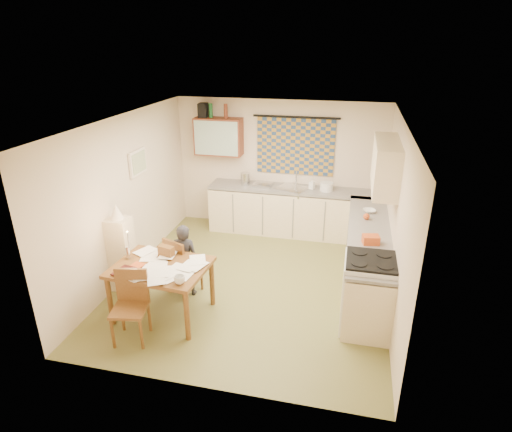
% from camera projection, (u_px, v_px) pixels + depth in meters
% --- Properties ---
extents(floor, '(4.00, 4.50, 0.02)m').
position_uv_depth(floor, '(252.00, 282.00, 6.69)').
color(floor, brown).
rests_on(floor, ground).
extents(ceiling, '(4.00, 4.50, 0.02)m').
position_uv_depth(ceiling, '(252.00, 120.00, 5.72)').
color(ceiling, white).
rests_on(ceiling, floor).
extents(wall_back, '(4.00, 0.02, 2.50)m').
position_uv_depth(wall_back, '(279.00, 166.00, 8.24)').
color(wall_back, beige).
rests_on(wall_back, floor).
extents(wall_front, '(4.00, 0.02, 2.50)m').
position_uv_depth(wall_front, '(198.00, 290.00, 4.18)').
color(wall_front, beige).
rests_on(wall_front, floor).
extents(wall_left, '(0.02, 4.50, 2.50)m').
position_uv_depth(wall_left, '(126.00, 197.00, 6.62)').
color(wall_left, beige).
rests_on(wall_left, floor).
extents(wall_right, '(0.02, 4.50, 2.50)m').
position_uv_depth(wall_right, '(396.00, 220.00, 5.79)').
color(wall_right, beige).
rests_on(wall_right, floor).
extents(window_blind, '(1.45, 0.03, 1.05)m').
position_uv_depth(window_blind, '(295.00, 147.00, 7.99)').
color(window_blind, navy).
rests_on(window_blind, wall_back).
extents(curtain_rod, '(1.60, 0.04, 0.04)m').
position_uv_depth(curtain_rod, '(296.00, 117.00, 7.76)').
color(curtain_rod, black).
rests_on(curtain_rod, wall_back).
extents(wall_cabinet, '(0.90, 0.34, 0.70)m').
position_uv_depth(wall_cabinet, '(219.00, 137.00, 8.10)').
color(wall_cabinet, '#612919').
rests_on(wall_cabinet, wall_back).
extents(wall_cabinet_glass, '(0.84, 0.02, 0.64)m').
position_uv_depth(wall_cabinet_glass, '(216.00, 138.00, 7.95)').
color(wall_cabinet_glass, '#99B2A5').
rests_on(wall_cabinet_glass, wall_back).
extents(upper_cabinet_right, '(0.34, 1.30, 0.70)m').
position_uv_depth(upper_cabinet_right, '(386.00, 165.00, 6.09)').
color(upper_cabinet_right, beige).
rests_on(upper_cabinet_right, wall_right).
extents(framed_print, '(0.04, 0.50, 0.40)m').
position_uv_depth(framed_print, '(138.00, 162.00, 6.80)').
color(framed_print, '#F5E5D0').
rests_on(framed_print, wall_left).
extents(print_canvas, '(0.01, 0.42, 0.32)m').
position_uv_depth(print_canvas, '(139.00, 162.00, 6.80)').
color(print_canvas, beige).
rests_on(print_canvas, wall_left).
extents(counter_back, '(3.30, 0.62, 0.92)m').
position_uv_depth(counter_back, '(295.00, 212.00, 8.19)').
color(counter_back, beige).
rests_on(counter_back, floor).
extents(counter_right, '(0.62, 2.95, 0.92)m').
position_uv_depth(counter_right, '(367.00, 258.00, 6.46)').
color(counter_right, beige).
rests_on(counter_right, floor).
extents(stove, '(0.65, 0.65, 1.00)m').
position_uv_depth(stove, '(368.00, 294.00, 5.47)').
color(stove, white).
rests_on(stove, floor).
extents(sink, '(0.68, 0.63, 0.10)m').
position_uv_depth(sink, '(292.00, 190.00, 8.04)').
color(sink, silver).
rests_on(sink, counter_back).
extents(tap, '(0.04, 0.04, 0.28)m').
position_uv_depth(tap, '(296.00, 178.00, 8.12)').
color(tap, silver).
rests_on(tap, counter_back).
extents(dish_rack, '(0.38, 0.34, 0.06)m').
position_uv_depth(dish_rack, '(263.00, 185.00, 8.13)').
color(dish_rack, silver).
rests_on(dish_rack, counter_back).
extents(kettle, '(0.21, 0.21, 0.24)m').
position_uv_depth(kettle, '(245.00, 179.00, 8.17)').
color(kettle, silver).
rests_on(kettle, counter_back).
extents(mixing_bowl, '(0.29, 0.29, 0.16)m').
position_uv_depth(mixing_bowl, '(327.00, 187.00, 7.86)').
color(mixing_bowl, white).
rests_on(mixing_bowl, counter_back).
extents(soap_bottle, '(0.16, 0.16, 0.20)m').
position_uv_depth(soap_bottle, '(312.00, 184.00, 7.96)').
color(soap_bottle, white).
rests_on(soap_bottle, counter_back).
extents(bowl, '(0.31, 0.31, 0.05)m').
position_uv_depth(bowl, '(369.00, 211.00, 6.91)').
color(bowl, white).
rests_on(bowl, counter_right).
extents(orange_bag, '(0.25, 0.20, 0.12)m').
position_uv_depth(orange_bag, '(371.00, 240.00, 5.84)').
color(orange_bag, '#C14A1B').
rests_on(orange_bag, counter_right).
extents(fruit_orange, '(0.10, 0.10, 0.10)m').
position_uv_depth(fruit_orange, '(366.00, 216.00, 6.62)').
color(fruit_orange, '#C14A1B').
rests_on(fruit_orange, counter_right).
extents(speaker, '(0.17, 0.21, 0.26)m').
position_uv_depth(speaker, '(203.00, 110.00, 7.98)').
color(speaker, black).
rests_on(speaker, wall_cabinet).
extents(bottle_green, '(0.08, 0.08, 0.26)m').
position_uv_depth(bottle_green, '(211.00, 111.00, 7.95)').
color(bottle_green, '#195926').
rests_on(bottle_green, wall_cabinet).
extents(bottle_brown, '(0.08, 0.08, 0.26)m').
position_uv_depth(bottle_brown, '(226.00, 111.00, 7.89)').
color(bottle_brown, '#612919').
rests_on(bottle_brown, wall_cabinet).
extents(dining_table, '(1.29, 1.01, 0.75)m').
position_uv_depth(dining_table, '(163.00, 290.00, 5.78)').
color(dining_table, brown).
rests_on(dining_table, floor).
extents(chair_far, '(0.53, 0.53, 0.90)m').
position_uv_depth(chair_far, '(184.00, 275.00, 6.34)').
color(chair_far, brown).
rests_on(chair_far, floor).
extents(chair_near, '(0.48, 0.48, 0.91)m').
position_uv_depth(chair_near, '(131.00, 319.00, 5.33)').
color(chair_near, brown).
rests_on(chair_near, floor).
extents(person, '(0.46, 0.35, 1.11)m').
position_uv_depth(person, '(185.00, 260.00, 6.19)').
color(person, black).
rests_on(person, floor).
extents(shelf_stand, '(0.32, 0.30, 1.14)m').
position_uv_depth(shelf_stand, '(122.00, 254.00, 6.32)').
color(shelf_stand, beige).
rests_on(shelf_stand, floor).
extents(lampshade, '(0.20, 0.20, 0.22)m').
position_uv_depth(lampshade, '(116.00, 212.00, 6.05)').
color(lampshade, '#F5E5D0').
rests_on(lampshade, shelf_stand).
extents(letter_rack, '(0.24, 0.15, 0.16)m').
position_uv_depth(letter_rack, '(166.00, 251.00, 5.84)').
color(letter_rack, brown).
rests_on(letter_rack, dining_table).
extents(mug, '(0.13, 0.13, 0.10)m').
position_uv_depth(mug, '(179.00, 280.00, 5.21)').
color(mug, white).
rests_on(mug, dining_table).
extents(magazine, '(0.30, 0.35, 0.03)m').
position_uv_depth(magazine, '(117.00, 270.00, 5.51)').
color(magazine, maroon).
rests_on(magazine, dining_table).
extents(book, '(0.28, 0.31, 0.02)m').
position_uv_depth(book, '(130.00, 265.00, 5.63)').
color(book, '#C14A1B').
rests_on(book, dining_table).
extents(orange_box, '(0.12, 0.08, 0.04)m').
position_uv_depth(orange_box, '(128.00, 273.00, 5.42)').
color(orange_box, '#C14A1B').
rests_on(orange_box, dining_table).
extents(eyeglasses, '(0.14, 0.08, 0.02)m').
position_uv_depth(eyeglasses, '(159.00, 279.00, 5.31)').
color(eyeglasses, black).
rests_on(eyeglasses, dining_table).
extents(candle_holder, '(0.07, 0.07, 0.18)m').
position_uv_depth(candle_holder, '(128.00, 253.00, 5.79)').
color(candle_holder, silver).
rests_on(candle_holder, dining_table).
extents(candle, '(0.03, 0.03, 0.22)m').
position_uv_depth(candle, '(128.00, 239.00, 5.72)').
color(candle, white).
rests_on(candle, dining_table).
extents(candle_flame, '(0.02, 0.02, 0.02)m').
position_uv_depth(candle_flame, '(127.00, 232.00, 5.63)').
color(candle_flame, '#FFCC66').
rests_on(candle_flame, dining_table).
extents(papers, '(1.15, 1.05, 0.03)m').
position_uv_depth(papers, '(164.00, 267.00, 5.57)').
color(papers, white).
rests_on(papers, dining_table).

